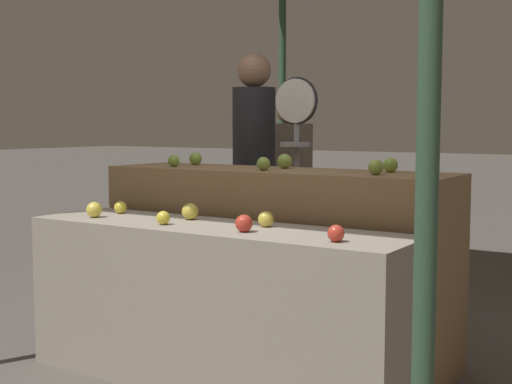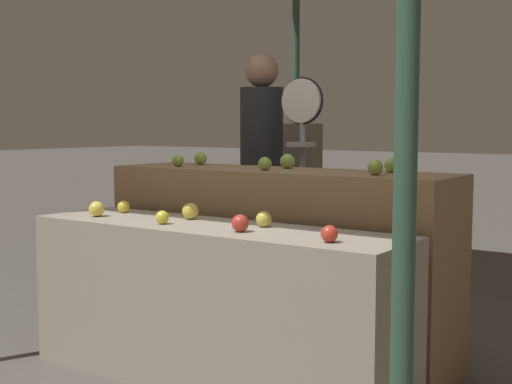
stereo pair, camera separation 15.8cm
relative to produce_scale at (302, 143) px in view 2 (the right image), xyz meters
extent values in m
plane|color=#59544F|center=(0.21, -1.21, -1.21)|extent=(60.00, 60.00, 0.00)
cylinder|color=#33513D|center=(1.60, -2.03, 0.12)|extent=(0.07, 0.07, 2.64)
cylinder|color=#33513D|center=(-1.18, 1.82, 0.12)|extent=(0.07, 0.07, 2.64)
cube|color=gray|center=(0.21, -1.21, -0.80)|extent=(2.08, 0.55, 0.82)
cube|color=olive|center=(0.21, -0.61, -0.67)|extent=(2.08, 0.55, 1.07)
sphere|color=yellow|center=(-0.53, -1.30, -0.34)|extent=(0.09, 0.09, 0.09)
sphere|color=gold|center=(-0.03, -1.32, -0.35)|extent=(0.07, 0.07, 0.07)
sphere|color=red|center=(0.46, -1.30, -0.34)|extent=(0.08, 0.08, 0.08)
sphere|color=red|center=(0.95, -1.32, -0.35)|extent=(0.08, 0.08, 0.08)
sphere|color=gold|center=(-0.53, -1.10, -0.35)|extent=(0.07, 0.07, 0.07)
sphere|color=gold|center=(-0.03, -1.09, -0.34)|extent=(0.09, 0.09, 0.09)
sphere|color=gold|center=(0.46, -1.10, -0.35)|extent=(0.08, 0.08, 0.08)
sphere|color=#84AD3D|center=(-0.45, -0.71, -0.10)|extent=(0.07, 0.07, 0.07)
sphere|color=#8EB247|center=(0.20, -0.72, -0.10)|extent=(0.08, 0.08, 0.08)
sphere|color=#8EB247|center=(0.87, -0.71, -0.09)|extent=(0.08, 0.08, 0.08)
sphere|color=#84AD3D|center=(-0.45, -0.49, -0.09)|extent=(0.08, 0.08, 0.08)
sphere|color=#8EB247|center=(0.21, -0.50, -0.09)|extent=(0.09, 0.09, 0.09)
sphere|color=#84AD3D|center=(0.86, -0.49, -0.09)|extent=(0.08, 0.08, 0.08)
cylinder|color=#99999E|center=(0.00, 0.01, -0.45)|extent=(0.04, 0.04, 1.51)
cylinder|color=black|center=(0.00, 0.01, 0.28)|extent=(0.31, 0.01, 0.31)
cylinder|color=silver|center=(0.00, -0.01, 0.28)|extent=(0.29, 0.02, 0.29)
cylinder|color=#99999E|center=(0.00, -0.01, 0.06)|extent=(0.01, 0.01, 0.14)
cylinder|color=#99999E|center=(0.00, -0.01, -0.01)|extent=(0.20, 0.20, 0.03)
cube|color=#2D2D38|center=(-0.44, 0.18, -0.78)|extent=(0.23, 0.15, 0.85)
cylinder|color=#232328|center=(-0.44, 0.18, 0.01)|extent=(0.32, 0.32, 0.74)
sphere|color=#936B51|center=(-0.44, 0.18, 0.50)|extent=(0.24, 0.24, 0.24)
cube|color=#2D2D38|center=(-0.52, 0.80, -0.85)|extent=(0.32, 0.26, 0.71)
cylinder|color=#756656|center=(-0.52, 0.80, -0.18)|extent=(0.49, 0.49, 0.62)
sphere|color=tan|center=(-0.52, 0.80, 0.23)|extent=(0.20, 0.20, 0.20)
camera|label=1|loc=(2.31, -4.09, 0.12)|focal=50.00mm
camera|label=2|loc=(2.44, -4.00, 0.12)|focal=50.00mm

